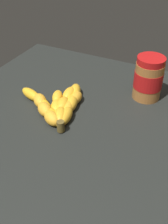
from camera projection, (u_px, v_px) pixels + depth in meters
ground_plane at (76, 119)px, 78.19cm from camera, size 73.26×75.25×3.87cm
banana_bunch at (59, 106)px, 77.31cm from camera, size 21.60×21.17×3.63cm
peanut_butter_jar at (148, 78)px, 80.09cm from camera, size 8.43×8.43×13.16cm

